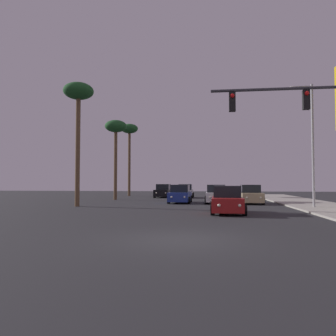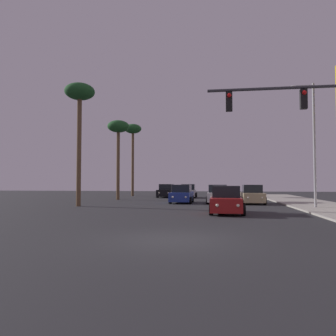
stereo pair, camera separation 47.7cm
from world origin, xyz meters
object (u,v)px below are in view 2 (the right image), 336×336
(traffic_light_mast, at_px, (314,120))
(palm_tree_far, at_px, (133,133))
(car_tan, at_px, (252,195))
(street_lamp, at_px, (312,138))
(car_silver, at_px, (188,192))
(car_red, at_px, (226,201))
(palm_tree_mid, at_px, (118,131))
(palm_tree_near, at_px, (80,99))
(car_blue, at_px, (182,195))
(car_black, at_px, (166,191))
(car_white, at_px, (218,195))

(traffic_light_mast, distance_m, palm_tree_far, 33.58)
(palm_tree_far, bearing_deg, car_tan, -45.12)
(street_lamp, bearing_deg, palm_tree_far, 132.95)
(car_silver, distance_m, car_tan, 12.54)
(traffic_light_mast, height_order, street_lamp, street_lamp)
(car_tan, bearing_deg, car_red, 75.05)
(traffic_light_mast, relative_size, palm_tree_mid, 0.78)
(palm_tree_mid, xyz_separation_m, palm_tree_near, (-0.18, -10.00, 0.98))
(car_blue, distance_m, palm_tree_far, 18.62)
(car_black, height_order, car_blue, same)
(car_black, relative_size, palm_tree_near, 0.44)
(car_red, xyz_separation_m, palm_tree_mid, (-11.24, 14.40, 6.83))
(car_silver, xyz_separation_m, traffic_light_mast, (7.79, -25.13, 3.94))
(car_blue, bearing_deg, street_lamp, 153.70)
(street_lamp, height_order, palm_tree_near, palm_tree_near)
(traffic_light_mast, bearing_deg, palm_tree_near, 148.65)
(car_silver, bearing_deg, car_red, 100.32)
(street_lamp, bearing_deg, car_white, 141.59)
(street_lamp, xyz_separation_m, palm_tree_far, (-18.50, 19.86, 3.70))
(car_black, height_order, palm_tree_near, palm_tree_near)
(car_white, distance_m, traffic_light_mast, 15.87)
(palm_tree_mid, bearing_deg, street_lamp, -29.32)
(car_blue, relative_size, car_red, 1.00)
(traffic_light_mast, xyz_separation_m, palm_tree_mid, (-15.02, 19.26, 2.89))
(car_blue, bearing_deg, palm_tree_mid, -29.47)
(car_red, xyz_separation_m, palm_tree_far, (-12.17, 24.40, 8.05))
(traffic_light_mast, bearing_deg, palm_tree_mid, 127.95)
(car_red, height_order, palm_tree_far, palm_tree_far)
(car_black, distance_m, car_red, 21.84)
(street_lamp, bearing_deg, car_blue, 152.06)
(palm_tree_mid, bearing_deg, palm_tree_near, -91.05)
(car_tan, relative_size, palm_tree_near, 0.44)
(traffic_light_mast, height_order, palm_tree_near, palm_tree_near)
(car_silver, bearing_deg, car_black, -10.86)
(car_red, bearing_deg, traffic_light_mast, 129.82)
(car_tan, relative_size, palm_tree_far, 0.43)
(palm_tree_mid, bearing_deg, traffic_light_mast, -52.05)
(car_black, height_order, traffic_light_mast, traffic_light_mast)
(car_tan, xyz_separation_m, palm_tree_far, (-14.75, 14.81, 8.05))
(car_blue, bearing_deg, car_red, 112.41)
(car_black, bearing_deg, car_red, 110.00)
(car_white, distance_m, street_lamp, 9.69)
(car_blue, height_order, palm_tree_near, palm_tree_near)
(car_blue, bearing_deg, car_white, -177.71)
(car_red, bearing_deg, car_silver, -76.85)
(car_blue, relative_size, street_lamp, 0.48)
(traffic_light_mast, distance_m, palm_tree_near, 18.22)
(car_tan, bearing_deg, car_silver, -58.20)
(car_tan, relative_size, street_lamp, 0.48)
(car_tan, xyz_separation_m, traffic_light_mast, (1.20, -14.46, 3.94))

